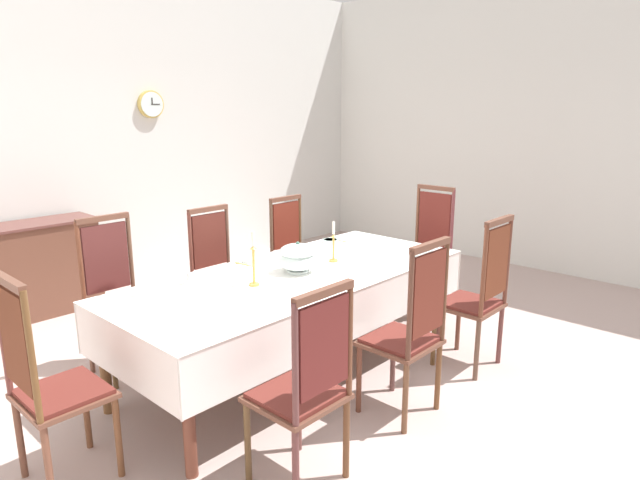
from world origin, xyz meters
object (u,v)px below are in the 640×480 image
(dining_table, at_px, (297,282))
(chair_head_east, at_px, (427,249))
(chair_north_b, at_px, (219,270))
(soup_tureen, at_px, (298,257))
(mounted_clock, at_px, (151,104))
(bowl_near_right, at_px, (330,241))
(chair_south_c, at_px, (479,293))
(bowl_far_left, at_px, (422,252))
(candlestick_east, at_px, (334,246))
(spoon_primary, at_px, (239,263))
(chair_head_west, at_px, (48,380))
(bowl_near_left, at_px, (253,260))
(chair_north_a, at_px, (117,295))
(chair_south_a, at_px, (306,385))
(spoon_secondary, at_px, (336,239))
(candlestick_west, at_px, (254,264))
(sideboard, at_px, (19,272))
(chair_south_b, at_px, (410,329))
(chair_north_c, at_px, (295,251))

(dining_table, relative_size, chair_head_east, 2.28)
(chair_north_b, height_order, chair_head_east, chair_head_east)
(soup_tureen, height_order, mounted_clock, mounted_clock)
(soup_tureen, distance_m, bowl_near_right, 0.96)
(chair_south_c, xyz_separation_m, mounted_clock, (-0.33, 3.89, 1.39))
(chair_south_c, xyz_separation_m, bowl_far_left, (0.11, 0.58, 0.19))
(candlestick_east, height_order, bowl_far_left, candlestick_east)
(spoon_primary, bearing_deg, chair_head_west, -171.14)
(bowl_near_left, bearing_deg, chair_north_a, 149.93)
(chair_south_a, xyz_separation_m, spoon_secondary, (1.88, 1.44, 0.19))
(chair_head_west, xyz_separation_m, bowl_near_right, (2.66, 0.44, 0.19))
(candlestick_west, height_order, candlestick_east, candlestick_west)
(dining_table, xyz_separation_m, chair_north_a, (-0.91, 0.98, -0.10))
(chair_head_west, distance_m, bowl_near_left, 1.84)
(soup_tureen, height_order, spoon_primary, soup_tureen)
(chair_north_a, xyz_separation_m, chair_head_east, (2.71, -0.98, 0.01))
(candlestick_west, relative_size, sideboard, 0.26)
(chair_north_a, bearing_deg, bowl_near_right, 163.03)
(candlestick_west, bearing_deg, chair_south_c, -35.89)
(spoon_secondary, distance_m, mounted_clock, 2.75)
(chair_south_c, distance_m, spoon_secondary, 1.46)
(candlestick_west, distance_m, spoon_primary, 0.58)
(chair_north_a, height_order, chair_south_b, chair_north_a)
(candlestick_east, relative_size, bowl_near_left, 2.02)
(chair_head_west, bearing_deg, candlestick_east, 90.00)
(chair_south_b, distance_m, spoon_secondary, 1.74)
(bowl_near_left, height_order, sideboard, sideboard)
(chair_south_a, bearing_deg, chair_south_b, -0.21)
(chair_south_c, bearing_deg, bowl_far_left, 78.81)
(candlestick_west, bearing_deg, spoon_primary, 61.24)
(chair_north_b, relative_size, bowl_near_left, 7.09)
(chair_north_a, distance_m, chair_north_b, 0.94)
(chair_north_c, relative_size, bowl_far_left, 5.96)
(candlestick_west, distance_m, sideboard, 2.77)
(chair_head_west, bearing_deg, soup_tureen, 90.00)
(chair_north_a, xyz_separation_m, chair_south_b, (0.94, -1.96, -0.00))
(dining_table, height_order, soup_tureen, soup_tureen)
(chair_south_c, distance_m, chair_head_west, 2.91)
(bowl_near_left, bearing_deg, spoon_primary, 166.89)
(chair_south_a, xyz_separation_m, bowl_far_left, (1.97, 0.58, 0.22))
(candlestick_west, bearing_deg, chair_south_b, -66.12)
(chair_head_east, bearing_deg, dining_table, 90.00)
(dining_table, xyz_separation_m, bowl_far_left, (1.06, -0.40, 0.10))
(chair_north_a, distance_m, chair_head_east, 2.88)
(chair_south_b, bearing_deg, dining_table, 91.41)
(chair_south_b, xyz_separation_m, bowl_far_left, (1.04, 0.58, 0.20))
(candlestick_west, distance_m, spoon_secondary, 1.46)
(chair_north_c, relative_size, bowl_near_right, 7.79)
(chair_south_a, bearing_deg, mounted_clock, 68.56)
(chair_south_b, relative_size, spoon_primary, 6.65)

